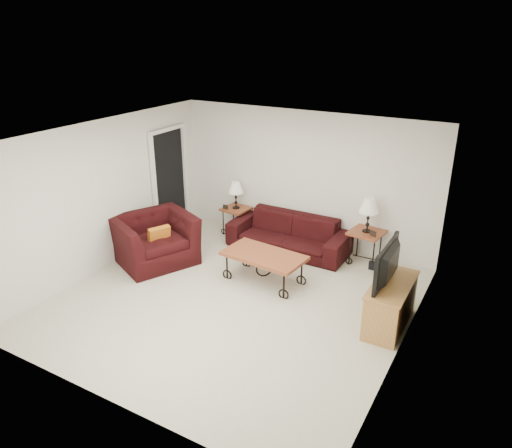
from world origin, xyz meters
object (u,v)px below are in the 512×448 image
Objects in this scene: lamp_right at (368,215)px; armchair at (155,240)px; sofa at (288,234)px; coffee_table at (264,268)px; tv_stand at (390,305)px; lamp_left at (236,195)px; backpack at (378,261)px; side_table_right at (365,247)px; side_table_left at (236,221)px; television at (393,265)px.

lamp_right is 0.46× the size of armchair.
sofa reaches higher than coffee_table.
lamp_left is at bearing 154.33° from tv_stand.
lamp_left reaches higher than coffee_table.
backpack is (1.53, 1.17, -0.02)m from coffee_table.
tv_stand reaches higher than sofa.
coffee_table is at bearing -129.80° from side_table_right.
coffee_table is (0.19, -1.28, -0.08)m from sofa.
lamp_right reaches higher than side_table_left.
side_table_right is 2.69m from lamp_left.
backpack is at bearing -158.51° from television.
sofa is at bearing -172.67° from side_table_right.
sofa is 4.85× the size of backpack.
backpack is (-0.58, 1.42, -0.10)m from tv_stand.
backpack is (-0.56, 1.42, -0.71)m from television.
sofa is at bearing 154.79° from backpack.
coffee_table is (-1.21, -1.46, -0.05)m from side_table_right.
backpack is at bearing -41.73° from side_table_right.
coffee_table is 2.12m from tv_stand.
lamp_left is 3.90m from television.
television is (-0.02, 0.00, 0.61)m from tv_stand.
sofa is 1.70× the size of coffee_table.
armchair is (-0.57, -1.77, 0.15)m from side_table_left.
backpack is (2.96, -0.28, -0.58)m from lamp_left.
armchair reaches higher than side_table_left.
television is 1.68m from backpack.
lamp_left is 2.64m from lamp_right.
armchair reaches higher than sofa.
tv_stand is at bearing -25.67° from lamp_left.
side_table_right is at bearing 116.49° from backpack.
side_table_left is at bearing 0.00° from lamp_left.
side_table_right is 1.90m from coffee_table.
sofa is at bearing -8.26° from side_table_left.
lamp_right is (0.00, 0.00, 0.59)m from side_table_right.
lamp_left is 0.41× the size of coffee_table.
armchair is (-0.57, -1.77, -0.38)m from lamp_left.
backpack is (0.32, -0.28, -0.66)m from lamp_right.
sofa is 3.73× the size of lamp_right.
armchair is (-1.81, -1.59, 0.10)m from sofa.
armchair is 4.12m from television.
side_table_left reaches higher than backpack.
side_table_left is at bearing 154.33° from tv_stand.
side_table_right is at bearing 117.78° from tv_stand.
side_table_right is 1.30× the size of backpack.
tv_stand is 1.53m from backpack.
lamp_left is at bearing 152.75° from backpack.
coffee_table is 2.21m from television.
lamp_left is 3.02m from backpack.
coffee_table is at bearing -45.64° from side_table_left.
sofa is 1.72× the size of armchair.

